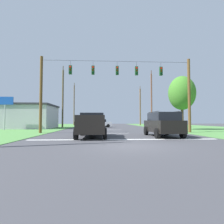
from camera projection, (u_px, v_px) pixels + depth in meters
ground_plane at (131, 146)px, 9.71m from camera, size 120.00×120.00×0.00m
shoulder_grass_right at (220, 130)px, 25.50m from camera, size 16.00×80.00×0.03m
stop_bar_stripe at (124, 139)px, 12.77m from camera, size 13.37×0.45×0.01m
lane_dash_0 at (117, 133)px, 18.76m from camera, size 2.50×0.15×0.01m
lane_dash_1 at (113, 130)px, 25.65m from camera, size 2.50×0.15×0.01m
lane_dash_2 at (110, 127)px, 34.64m from camera, size 2.50×0.15×0.01m
lane_dash_3 at (109, 126)px, 40.22m from camera, size 2.50×0.15×0.01m
lane_dash_4 at (108, 125)px, 50.40m from camera, size 2.50×0.15×0.01m
overhead_signal_span at (117, 90)px, 19.65m from camera, size 16.32×0.31×8.14m
pickup_truck at (92, 125)px, 14.67m from camera, size 2.29×5.40×1.95m
suv_black at (163, 124)px, 15.13m from camera, size 2.26×4.82×2.05m
distant_car_crossing_white at (100, 123)px, 34.35m from camera, size 4.45×2.35×1.52m
utility_pole_mid_right at (151, 99)px, 35.50m from camera, size 0.28×1.84×11.13m
utility_pole_far_right at (140, 106)px, 47.68m from camera, size 0.33×1.95×10.29m
utility_pole_mid_left at (63, 97)px, 34.44m from camera, size 0.31×2.00×11.67m
utility_pole_far_left at (74, 104)px, 46.95m from camera, size 0.27×1.71×11.03m
tree_roadside_right at (182, 93)px, 25.78m from camera, size 3.74×3.74×7.60m
roadside_store at (20, 116)px, 30.06m from camera, size 11.04×8.74×4.67m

